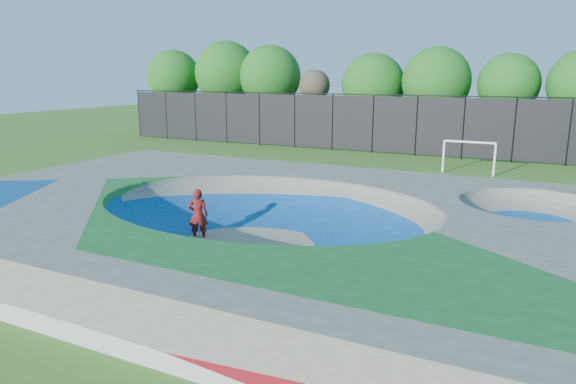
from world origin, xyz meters
name	(u,v)px	position (x,y,z in m)	size (l,w,h in m)	color
ground	(265,247)	(0.00, 0.00, 0.00)	(120.00, 120.00, 0.00)	#37641B
skate_deck	(265,224)	(0.00, 0.00, 0.75)	(22.00, 14.00, 1.50)	gray
skater	(198,215)	(-2.26, -0.42, 0.87)	(0.64, 0.42, 1.75)	red
skateboard	(199,240)	(-2.26, -0.42, 0.03)	(0.78, 0.22, 0.05)	black
soccer_goal	(469,151)	(4.09, 15.58, 1.26)	(2.78, 0.12, 1.83)	white
fence	(417,124)	(0.00, 21.00, 2.10)	(48.09, 0.09, 4.04)	black
treeline	(428,79)	(-0.50, 26.29, 5.02)	(52.88, 7.35, 8.50)	#453722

